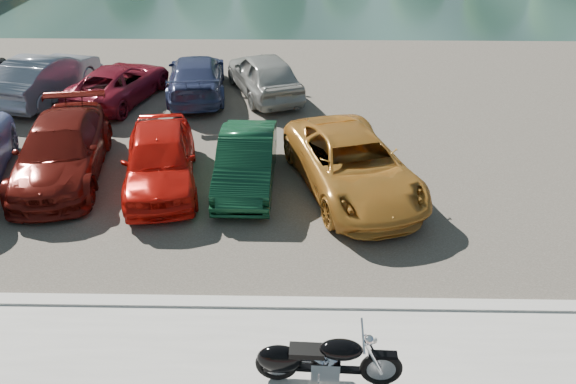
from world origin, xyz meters
name	(u,v)px	position (x,y,z in m)	size (l,w,h in m)	color
kerb	(288,304)	(0.00, 2.00, 0.07)	(60.00, 0.30, 0.14)	#A8A69E
parking_lot	(293,117)	(0.00, 11.00, 0.02)	(60.00, 18.00, 0.04)	#433F36
motorcycle	(315,360)	(0.45, 0.19, 0.56)	(2.33, 0.75, 1.05)	black
car_3	(61,150)	(-6.02, 6.98, 0.78)	(2.06, 5.07, 1.47)	#5D120D
car_4	(160,158)	(-3.35, 6.56, 0.79)	(1.77, 4.40, 1.50)	red
car_5	(246,161)	(-1.16, 6.62, 0.70)	(1.39, 3.99, 1.31)	#0F3721
car_6	(352,165)	(1.52, 6.35, 0.76)	(2.40, 5.20, 1.45)	#BC7B2B
car_9	(46,77)	(-8.61, 12.56, 0.81)	(1.63, 4.67, 1.54)	slate
car_10	(119,83)	(-6.03, 12.39, 0.66)	(2.06, 4.48, 1.24)	maroon
car_11	(196,76)	(-3.44, 12.93, 0.73)	(1.94, 4.78, 1.39)	navy
car_12	(264,74)	(-1.06, 12.97, 0.80)	(1.79, 4.46, 1.52)	#9D9D99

